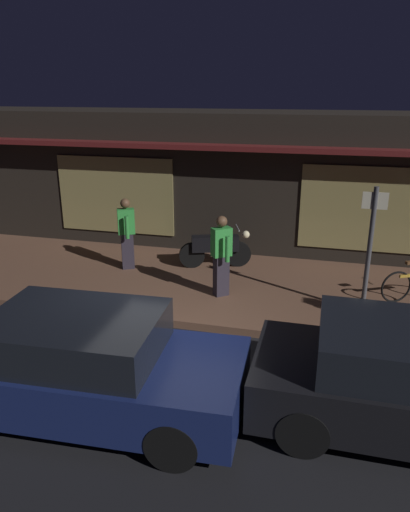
{
  "coord_description": "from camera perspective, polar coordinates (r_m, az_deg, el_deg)",
  "views": [
    {
      "loc": [
        2.19,
        -6.52,
        4.18
      ],
      "look_at": [
        -0.1,
        2.4,
        0.95
      ],
      "focal_mm": 33.77,
      "sensor_mm": 36.0,
      "label": 1
    }
  ],
  "objects": [
    {
      "name": "person_bystander",
      "position": [
        9.62,
        1.95,
        0.19
      ],
      "size": [
        0.45,
        0.53,
        1.67
      ],
      "color": "#28232D",
      "rests_on": "sidewalk_slab"
    },
    {
      "name": "sign_post",
      "position": [
        9.23,
        18.97,
        1.43
      ],
      "size": [
        0.44,
        0.09,
        2.4
      ],
      "color": "#47474C",
      "rests_on": "sidewalk_slab"
    },
    {
      "name": "ground_plane",
      "position": [
        8.05,
        -3.65,
        -12.0
      ],
      "size": [
        60.0,
        60.0,
        0.0
      ],
      "primitive_type": "plane",
      "color": "black"
    },
    {
      "name": "parked_car_near",
      "position": [
        6.72,
        -13.98,
        -12.47
      ],
      "size": [
        4.18,
        1.96,
        1.42
      ],
      "color": "black",
      "rests_on": "ground_plane"
    },
    {
      "name": "motorcycle",
      "position": [
        11.31,
        1.38,
        1.11
      ],
      "size": [
        1.65,
        0.76,
        0.97
      ],
      "color": "black",
      "rests_on": "sidewalk_slab"
    },
    {
      "name": "sidewalk_slab",
      "position": [
        10.6,
        1.32,
        -3.47
      ],
      "size": [
        18.0,
        4.0,
        0.15
      ],
      "primitive_type": "cube",
      "color": "brown",
      "rests_on": "ground_plane"
    },
    {
      "name": "storefront_building",
      "position": [
        13.31,
        4.74,
        8.97
      ],
      "size": [
        18.0,
        3.3,
        3.6
      ],
      "color": "black",
      "rests_on": "ground_plane"
    },
    {
      "name": "person_photographer",
      "position": [
        11.25,
        -9.26,
        2.79
      ],
      "size": [
        0.44,
        0.58,
        1.67
      ],
      "color": "#28232D",
      "rests_on": "sidewalk_slab"
    }
  ]
}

